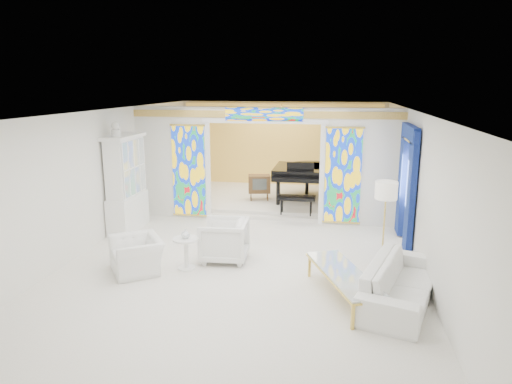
% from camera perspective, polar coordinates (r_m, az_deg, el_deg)
% --- Properties ---
extents(floor, '(12.00, 12.00, 0.00)m').
position_cam_1_polar(floor, '(10.43, -0.64, -6.65)').
color(floor, white).
rests_on(floor, ground).
extents(ceiling, '(7.00, 12.00, 0.02)m').
position_cam_1_polar(ceiling, '(9.82, -0.69, 10.05)').
color(ceiling, white).
rests_on(ceiling, wall_back).
extents(wall_back, '(7.00, 0.02, 3.00)m').
position_cam_1_polar(wall_back, '(15.88, 3.25, 5.81)').
color(wall_back, white).
rests_on(wall_back, floor).
extents(wall_front, '(7.00, 0.02, 3.00)m').
position_cam_1_polar(wall_front, '(4.54, -14.85, -14.03)').
color(wall_front, white).
rests_on(wall_front, floor).
extents(wall_left, '(0.02, 12.00, 3.00)m').
position_cam_1_polar(wall_left, '(11.18, -18.62, 1.99)').
color(wall_left, white).
rests_on(wall_left, floor).
extents(wall_right, '(0.02, 12.00, 3.00)m').
position_cam_1_polar(wall_right, '(10.01, 19.46, 0.68)').
color(wall_right, white).
rests_on(wall_right, floor).
extents(partition_wall, '(7.00, 0.22, 3.00)m').
position_cam_1_polar(partition_wall, '(11.92, 1.06, 4.10)').
color(partition_wall, white).
rests_on(partition_wall, floor).
extents(stained_glass_left, '(0.90, 0.04, 2.40)m').
position_cam_1_polar(stained_glass_left, '(12.35, -8.38, 2.61)').
color(stained_glass_left, gold).
rests_on(stained_glass_left, partition_wall).
extents(stained_glass_right, '(0.90, 0.04, 2.40)m').
position_cam_1_polar(stained_glass_right, '(11.75, 10.81, 1.98)').
color(stained_glass_right, gold).
rests_on(stained_glass_right, partition_wall).
extents(stained_glass_transom, '(2.00, 0.04, 0.34)m').
position_cam_1_polar(stained_glass_transom, '(11.69, 1.01, 9.67)').
color(stained_glass_transom, gold).
rests_on(stained_glass_transom, partition_wall).
extents(alcove_platform, '(6.80, 3.80, 0.18)m').
position_cam_1_polar(alcove_platform, '(14.28, 2.31, -0.78)').
color(alcove_platform, white).
rests_on(alcove_platform, floor).
extents(gold_curtain_back, '(6.70, 0.10, 2.90)m').
position_cam_1_polar(gold_curtain_back, '(15.76, 3.20, 5.75)').
color(gold_curtain_back, '#E5B04F').
rests_on(gold_curtain_back, wall_back).
extents(chandelier, '(0.48, 0.48, 0.30)m').
position_cam_1_polar(chandelier, '(13.77, 3.19, 9.07)').
color(chandelier, gold).
rests_on(chandelier, ceiling).
extents(blue_drapes, '(0.14, 1.85, 2.65)m').
position_cam_1_polar(blue_drapes, '(10.65, 18.35, 1.91)').
color(blue_drapes, navy).
rests_on(blue_drapes, wall_right).
extents(china_cabinet, '(0.56, 1.46, 2.72)m').
position_cam_1_polar(china_cabinet, '(11.63, -15.90, 0.94)').
color(china_cabinet, white).
rests_on(china_cabinet, floor).
extents(armchair_left, '(1.33, 1.36, 0.67)m').
position_cam_1_polar(armchair_left, '(9.21, -14.66, -7.61)').
color(armchair_left, white).
rests_on(armchair_left, floor).
extents(armchair_right, '(0.99, 0.97, 0.86)m').
position_cam_1_polar(armchair_right, '(9.46, -4.00, -6.02)').
color(armchair_right, white).
rests_on(armchair_right, floor).
extents(sofa, '(1.64, 2.60, 0.71)m').
position_cam_1_polar(sofa, '(8.08, 17.61, -10.70)').
color(sofa, white).
rests_on(sofa, floor).
extents(side_table, '(0.66, 0.66, 0.63)m').
position_cam_1_polar(side_table, '(9.11, -8.74, -7.03)').
color(side_table, white).
rests_on(side_table, floor).
extents(vase, '(0.23, 0.23, 0.18)m').
position_cam_1_polar(vase, '(9.01, -8.81, -5.17)').
color(vase, silver).
rests_on(vase, side_table).
extents(coffee_table, '(1.39, 2.20, 0.47)m').
position_cam_1_polar(coffee_table, '(7.94, 10.94, -10.11)').
color(coffee_table, silver).
rests_on(coffee_table, floor).
extents(floor_lamp, '(0.54, 0.54, 1.74)m').
position_cam_1_polar(floor_lamp, '(9.13, 15.94, -0.31)').
color(floor_lamp, gold).
rests_on(floor_lamp, floor).
extents(grand_piano, '(1.96, 3.06, 1.23)m').
position_cam_1_polar(grand_piano, '(13.77, 6.43, 2.53)').
color(grand_piano, black).
rests_on(grand_piano, alcove_platform).
extents(tv_console, '(0.72, 0.56, 0.75)m').
position_cam_1_polar(tv_console, '(13.62, 0.41, 1.02)').
color(tv_console, brown).
rests_on(tv_console, alcove_platform).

